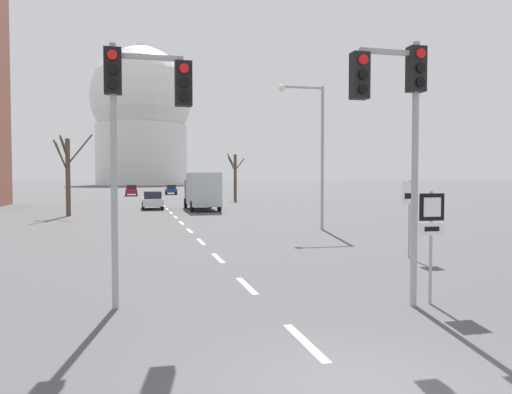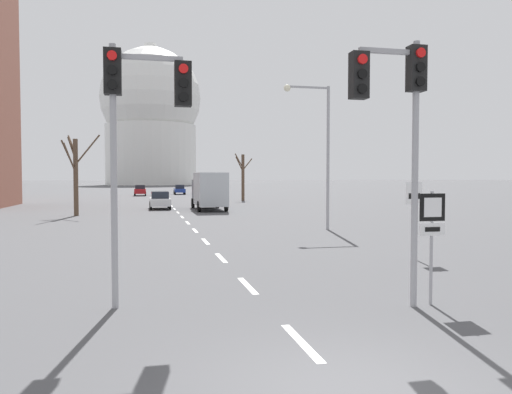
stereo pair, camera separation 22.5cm
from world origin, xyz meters
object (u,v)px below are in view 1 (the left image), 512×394
object	(u,v)px
traffic_signal_near_right	(397,107)
delivery_truck	(202,190)
street_lamp_right	(314,140)
sedan_near_left	(153,200)
traffic_signal_near_left	(137,109)
route_sign_post	(431,227)
sedan_mid_centre	(131,190)
sedan_near_right	(171,189)
speed_limit_sign	(410,206)

from	to	relation	value
traffic_signal_near_right	delivery_truck	bearing A→B (deg)	89.77
street_lamp_right	sedan_near_left	bearing A→B (deg)	111.60
traffic_signal_near_left	route_sign_post	size ratio (longest dim) A/B	2.24
traffic_signal_near_left	sedan_mid_centre	size ratio (longest dim) A/B	1.25
route_sign_post	sedan_near_right	world-z (taller)	route_sign_post
street_lamp_right	traffic_signal_near_right	bearing A→B (deg)	-103.90
street_lamp_right	sedan_near_left	distance (m)	21.15
sedan_mid_centre	sedan_near_left	bearing A→B (deg)	-86.55
sedan_near_left	traffic_signal_near_left	bearing A→B (deg)	-92.54
sedan_near_right	sedan_mid_centre	size ratio (longest dim) A/B	0.96
traffic_signal_near_right	delivery_truck	size ratio (longest dim) A/B	0.79
sedan_near_right	delivery_truck	world-z (taller)	delivery_truck
traffic_signal_near_right	speed_limit_sign	world-z (taller)	traffic_signal_near_right
traffic_signal_near_right	sedan_near_right	bearing A→B (deg)	89.76
street_lamp_right	sedan_near_left	xyz separation A→B (m)	(-7.65, 19.32, -3.95)
sedan_mid_centre	route_sign_post	bearing A→B (deg)	-84.24
sedan_near_left	sedan_near_right	size ratio (longest dim) A/B	0.99
speed_limit_sign	sedan_mid_centre	distance (m)	61.35
street_lamp_right	delivery_truck	world-z (taller)	street_lamp_right
speed_limit_sign	sedan_mid_centre	bearing A→B (deg)	98.94
route_sign_post	delivery_truck	bearing A→B (deg)	91.34
route_sign_post	sedan_near_left	xyz separation A→B (m)	(-4.77, 34.47, -0.92)
traffic_signal_near_right	traffic_signal_near_left	bearing A→B (deg)	166.48
street_lamp_right	sedan_near_right	distance (m)	55.66
speed_limit_sign	street_lamp_right	xyz separation A→B (m)	(0.03, 9.52, 2.92)
traffic_signal_near_right	sedan_near_left	size ratio (longest dim) A/B	1.34
street_lamp_right	traffic_signal_near_left	bearing A→B (deg)	-123.26
speed_limit_sign	sedan_near_left	bearing A→B (deg)	104.79
traffic_signal_near_right	route_sign_post	xyz separation A→B (m)	(0.88, 0.05, -2.59)
traffic_signal_near_left	sedan_near_right	xyz separation A→B (m)	(5.66, 69.32, -3.44)
traffic_signal_near_right	sedan_near_left	distance (m)	34.91
sedan_mid_centre	delivery_truck	world-z (taller)	delivery_truck
traffic_signal_near_right	sedan_near_right	world-z (taller)	traffic_signal_near_right
route_sign_post	traffic_signal_near_right	bearing A→B (deg)	-176.95
traffic_signal_near_right	speed_limit_sign	size ratio (longest dim) A/B	2.12
traffic_signal_near_left	delivery_truck	size ratio (longest dim) A/B	0.78
street_lamp_right	speed_limit_sign	bearing A→B (deg)	-90.20
street_lamp_right	route_sign_post	bearing A→B (deg)	-100.75
traffic_signal_near_right	route_sign_post	distance (m)	2.74
sedan_near_right	delivery_truck	bearing A→B (deg)	-90.24
sedan_near_left	sedan_mid_centre	world-z (taller)	sedan_mid_centre
street_lamp_right	sedan_near_right	world-z (taller)	street_lamp_right
traffic_signal_near_left	delivery_truck	xyz separation A→B (m)	(5.50, 31.00, -2.53)
traffic_signal_near_right	street_lamp_right	distance (m)	15.67
speed_limit_sign	delivery_truck	xyz separation A→B (m)	(-3.60, 26.61, -0.11)
route_sign_post	sedan_near_left	distance (m)	34.81
delivery_truck	speed_limit_sign	bearing A→B (deg)	-82.31
traffic_signal_near_right	traffic_signal_near_left	world-z (taller)	traffic_signal_near_right
delivery_truck	sedan_near_left	bearing A→B (deg)	151.03
sedan_near_right	sedan_mid_centre	bearing A→B (deg)	-144.56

